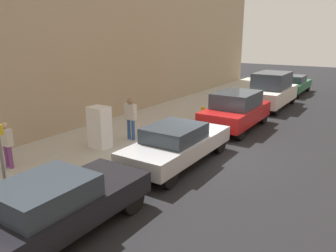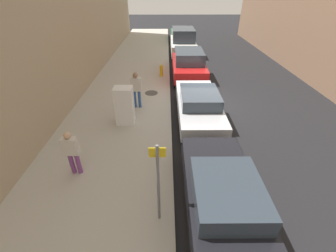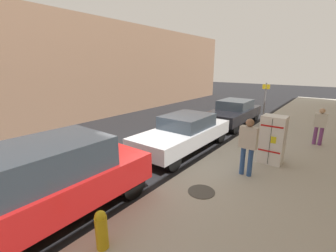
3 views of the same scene
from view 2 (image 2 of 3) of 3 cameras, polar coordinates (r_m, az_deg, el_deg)
The scene contains 13 objects.
ground_plane at distance 11.85m, azimuth 9.66°, elevation 5.71°, with size 80.00×80.00×0.00m, color black.
sidewalk_slab at distance 11.84m, azimuth -11.01°, elevation 5.92°, with size 4.75×44.00×0.13m, color #B2ADA0.
discarded_refrigerator at distance 9.56m, azimuth -11.00°, elevation 5.08°, with size 0.75×0.62×1.61m.
manhole_cover at distance 12.55m, azimuth -4.24°, elevation 8.37°, with size 0.70×0.70×0.02m, color #47443F.
street_sign_post at distance 5.24m, azimuth -2.52°, elevation -13.82°, with size 0.36×0.07×2.34m.
fire_hydrant at distance 14.92m, azimuth -1.73°, elevation 13.96°, with size 0.22×0.22×0.75m.
pedestrian_walking_far at distance 10.70m, azimuth -8.06°, elevation 9.61°, with size 0.50×0.23×1.73m.
pedestrian_standing_near at distance 7.35m, azimuth -23.30°, elevation -5.82°, with size 0.44×0.22×1.53m.
parked_sedan_dark at distance 5.99m, azimuth 13.96°, elevation -17.39°, with size 1.79×4.61×1.42m.
parked_sedan_silver at distance 10.02m, azimuth 7.75°, elevation 5.49°, with size 1.80×4.76×1.42m.
parked_suv_red at distance 14.87m, azimuth 5.25°, elevation 15.39°, with size 1.97×4.44×1.77m.
parked_van_white at distance 20.33m, azimuth 3.84°, elevation 20.48°, with size 2.02×5.02×2.14m.
parked_sedan_green at distance 26.07m, azimuth 2.94°, elevation 22.41°, with size 1.78×4.68×1.40m.
Camera 2 is at (-2.05, -10.43, 5.23)m, focal length 24.00 mm.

